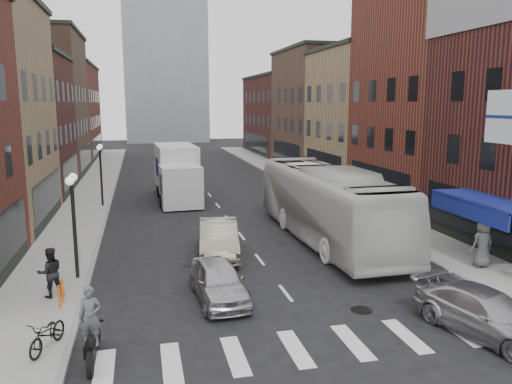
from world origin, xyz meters
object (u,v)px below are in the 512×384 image
(ped_left_solo, at_px, (50,272))
(streetlamp_far, at_px, (100,163))
(curb_car, at_px, (487,314))
(parked_bicycle, at_px, (48,334))
(ped_right_c, at_px, (483,243))
(box_truck, at_px, (177,174))
(bike_rack, at_px, (61,294))
(streetlamp_near, at_px, (73,207))
(sedan_left_far, at_px, (219,239))
(transit_bus, at_px, (327,204))
(motorcycle_rider, at_px, (91,328))
(sedan_left_near, at_px, (219,281))

(ped_left_solo, bearing_deg, streetlamp_far, -110.63)
(curb_car, xyz_separation_m, parked_bicycle, (-12.28, 1.67, -0.07))
(parked_bicycle, distance_m, ped_right_c, 16.34)
(box_truck, bearing_deg, bike_rack, -108.55)
(streetlamp_near, bearing_deg, streetlamp_far, 90.00)
(streetlamp_far, distance_m, curb_car, 24.78)
(parked_bicycle, bearing_deg, sedan_left_far, 74.10)
(transit_bus, bearing_deg, box_truck, 116.73)
(motorcycle_rider, distance_m, ped_left_solo, 5.03)
(motorcycle_rider, bearing_deg, transit_bus, 48.73)
(streetlamp_near, height_order, transit_bus, streetlamp_near)
(transit_bus, relative_size, sedan_left_near, 3.30)
(bike_rack, xyz_separation_m, box_truck, (5.18, 18.34, 1.31))
(streetlamp_far, relative_size, ped_left_solo, 2.37)
(transit_bus, xyz_separation_m, ped_left_solo, (-12.02, -5.18, -0.82))
(bike_rack, xyz_separation_m, transit_bus, (11.59, 6.06, 1.29))
(streetlamp_far, xyz_separation_m, curb_car, (12.18, -21.46, -2.25))
(streetlamp_far, distance_m, transit_bus, 15.62)
(box_truck, xyz_separation_m, curb_car, (7.20, -23.10, -1.20))
(streetlamp_near, relative_size, ped_left_solo, 2.37)
(transit_bus, bearing_deg, curb_car, -86.63)
(streetlamp_near, bearing_deg, ped_left_solo, -109.30)
(box_truck, relative_size, curb_car, 1.92)
(sedan_left_near, bearing_deg, sedan_left_far, 77.38)
(streetlamp_far, xyz_separation_m, motorcycle_rider, (1.10, -20.54, -1.92))
(parked_bicycle, bearing_deg, ped_left_solo, 118.79)
(parked_bicycle, relative_size, ped_right_c, 0.86)
(sedan_left_near, xyz_separation_m, ped_left_solo, (-5.61, 1.20, 0.34))
(streetlamp_near, distance_m, sedan_left_far, 6.46)
(streetlamp_near, height_order, streetlamp_far, same)
(bike_rack, xyz_separation_m, curb_car, (12.38, -4.76, 0.11))
(box_truck, height_order, motorcycle_rider, box_truck)
(motorcycle_rider, relative_size, ped_left_solo, 1.22)
(parked_bicycle, bearing_deg, curb_car, 13.31)
(streetlamp_far, bearing_deg, ped_right_c, -45.89)
(sedan_left_near, height_order, ped_right_c, ped_right_c)
(streetlamp_near, relative_size, ped_right_c, 2.10)
(sedan_left_near, xyz_separation_m, curb_car, (7.21, -4.44, -0.02))
(streetlamp_near, height_order, box_truck, streetlamp_near)
(bike_rack, distance_m, ped_left_solo, 1.09)
(motorcycle_rider, bearing_deg, parked_bicycle, 152.89)
(parked_bicycle, relative_size, ped_left_solo, 0.97)
(streetlamp_near, height_order, ped_left_solo, streetlamp_near)
(ped_left_solo, bearing_deg, box_truck, -126.17)
(streetlamp_near, relative_size, motorcycle_rider, 1.94)
(ped_right_c, bearing_deg, parked_bicycle, 8.41)
(transit_bus, bearing_deg, bike_rack, -153.21)
(bike_rack, bearing_deg, parked_bicycle, -88.15)
(streetlamp_far, relative_size, parked_bicycle, 2.44)
(transit_bus, distance_m, sedan_left_near, 9.12)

